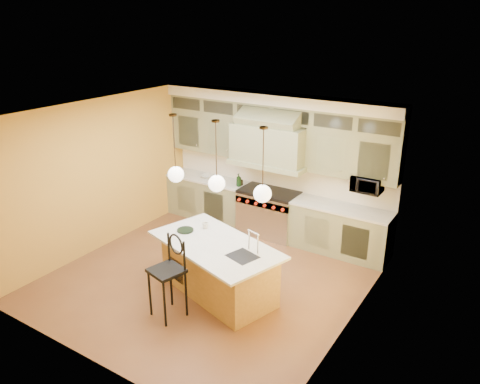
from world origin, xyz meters
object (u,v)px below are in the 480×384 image
Objects in this scene: counter_stool at (169,271)px; microwave at (367,184)px; range at (269,212)px; kitchen_island at (218,267)px.

microwave is (1.82, 3.39, 0.70)m from counter_stool.
range is 2.43m from kitchen_island.
microwave is at bearing 3.12° from range.
microwave reaches higher than range.
microwave is at bearing 75.15° from kitchen_island.
kitchen_island reaches higher than counter_stool.
counter_stool is (-0.28, -0.88, 0.28)m from kitchen_island.
microwave is at bearing 76.01° from counter_stool.
kitchen_island is 4.49× the size of microwave.
range is at bearing 106.51° from counter_stool.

